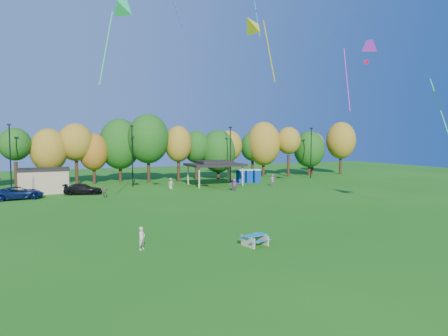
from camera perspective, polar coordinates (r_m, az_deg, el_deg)
name	(u,v)px	position (r m, az deg, el deg)	size (l,w,h in m)	color
ground	(236,268)	(22.77, 1.72, -14.15)	(160.00, 160.00, 0.00)	#19600F
tree_line	(106,146)	(65.55, -16.49, 2.97)	(93.57, 10.55, 11.15)	black
lamp_posts	(132,154)	(60.61, -12.97, 1.98)	(64.50, 0.25, 9.09)	black
utility_building	(44,180)	(57.77, -24.31, -1.63)	(6.30, 4.30, 3.25)	tan
pavilion	(215,164)	(61.24, -1.31, 0.55)	(8.20, 6.20, 3.77)	tan
porta_potties	(248,176)	(64.83, 3.52, -1.14)	(3.75, 1.67, 2.18)	navy
picnic_table	(255,239)	(27.30, 4.43, -10.10)	(1.94, 1.72, 0.73)	tan
kite_flyer	(142,238)	(26.68, -11.67, -9.80)	(0.55, 0.36, 1.50)	beige
car_c	(19,193)	(53.03, -27.26, -3.19)	(2.50, 5.42, 1.51)	#0C1B4A
car_d	(83,189)	(54.40, -19.49, -2.85)	(1.92, 4.73, 1.37)	black
far_person_0	(234,185)	(54.29, 1.51, -2.40)	(1.66, 0.53, 1.79)	#A946A5
far_person_3	(104,192)	(50.13, -16.72, -3.24)	(0.94, 0.39, 1.61)	#676E43
far_person_4	(171,184)	(56.34, -7.61, -2.26)	(0.82, 0.53, 1.67)	#919C6B
far_person_5	(272,180)	(60.65, 6.94, -1.76)	(0.63, 0.42, 1.74)	#A14CA1
kite_1	(251,24)	(34.79, 3.93, 19.78)	(3.47, 2.30, 5.67)	gold
kite_2	(368,44)	(48.53, 19.87, 16.27)	(2.93, 5.08, 8.67)	#DB2AE1
kite_3	(366,61)	(57.40, 19.57, 14.17)	(0.98, 1.22, 1.16)	#E01A49
kite_10	(124,6)	(35.95, -14.13, 21.57)	(3.51, 4.23, 7.67)	#1DDB63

